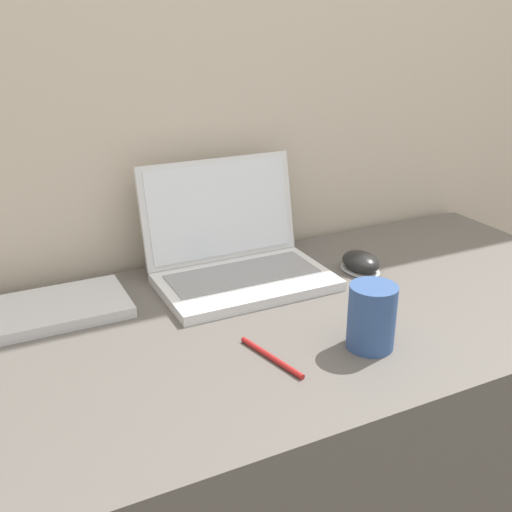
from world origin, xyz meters
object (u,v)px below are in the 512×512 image
object	(u,v)px
laptop	(236,254)
computer_mouse	(361,263)
external_keyboard	(19,316)
pen	(271,357)
drink_cup	(372,316)

from	to	relation	value
laptop	computer_mouse	bearing A→B (deg)	-18.46
external_keyboard	pen	distance (m)	0.46
external_keyboard	drink_cup	bearing A→B (deg)	-34.48
laptop	pen	bearing A→B (deg)	-104.47
laptop	pen	xyz separation A→B (m)	(-0.08, -0.31, -0.05)
drink_cup	computer_mouse	bearing A→B (deg)	57.35
computer_mouse	external_keyboard	xyz separation A→B (m)	(-0.67, 0.08, -0.01)
external_keyboard	pen	xyz separation A→B (m)	(0.34, -0.31, -0.01)
pen	drink_cup	bearing A→B (deg)	-12.07
external_keyboard	pen	world-z (taller)	external_keyboard
pen	external_keyboard	bearing A→B (deg)	137.63
laptop	drink_cup	distance (m)	0.35
laptop	drink_cup	xyz separation A→B (m)	(0.08, -0.35, 0.00)
drink_cup	external_keyboard	size ratio (longest dim) A/B	0.28
external_keyboard	pen	size ratio (longest dim) A/B	2.68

